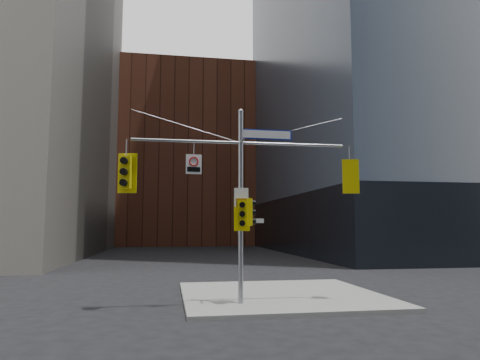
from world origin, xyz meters
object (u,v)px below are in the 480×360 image
object	(u,v)px
signal_assembly	(241,185)
regulatory_sign_arm	(194,164)
traffic_light_pole_front	(242,214)
traffic_light_west_arm	(126,172)
traffic_light_pole_side	(249,212)
traffic_light_east_arm	(350,177)
street_sign_blade	(267,135)

from	to	relation	value
signal_assembly	regulatory_sign_arm	xyz separation A→B (m)	(-1.74, -0.02, 0.76)
traffic_light_pole_front	signal_assembly	bearing A→B (deg)	97.63
regulatory_sign_arm	traffic_light_pole_front	bearing A→B (deg)	-15.04
traffic_light_pole_front	regulatory_sign_arm	bearing A→B (deg)	179.40
traffic_light_west_arm	traffic_light_pole_side	bearing A→B (deg)	12.55
signal_assembly	traffic_light_pole_side	xyz separation A→B (m)	(0.32, 0.01, -1.00)
traffic_light_pole_front	regulatory_sign_arm	world-z (taller)	regulatory_sign_arm
traffic_light_west_arm	traffic_light_east_arm	bearing A→B (deg)	12.47
traffic_light_east_arm	street_sign_blade	size ratio (longest dim) A/B	0.67
traffic_light_east_arm	regulatory_sign_arm	world-z (taller)	regulatory_sign_arm
traffic_light_west_arm	traffic_light_pole_side	size ratio (longest dim) A/B	1.43
street_sign_blade	traffic_light_west_arm	bearing A→B (deg)	179.08
signal_assembly	traffic_light_pole_front	world-z (taller)	signal_assembly
signal_assembly	traffic_light_west_arm	xyz separation A→B (m)	(-4.14, 0.01, 0.38)
traffic_light_east_arm	street_sign_blade	bearing A→B (deg)	14.06
traffic_light_east_arm	signal_assembly	bearing A→B (deg)	14.12
traffic_light_east_arm	traffic_light_pole_side	size ratio (longest dim) A/B	1.31
traffic_light_west_arm	street_sign_blade	xyz separation A→B (m)	(5.14, -0.01, 1.55)
traffic_light_pole_front	traffic_light_west_arm	bearing A→B (deg)	-176.42
regulatory_sign_arm	street_sign_blade	bearing A→B (deg)	-6.48
traffic_light_east_arm	traffic_light_pole_side	distance (m)	4.20
traffic_light_pole_side	regulatory_sign_arm	distance (m)	2.71
street_sign_blade	traffic_light_pole_front	bearing A→B (deg)	-165.56
traffic_light_pole_side	regulatory_sign_arm	xyz separation A→B (m)	(-2.06, -0.03, 1.76)
signal_assembly	street_sign_blade	bearing A→B (deg)	0.20
signal_assembly	regulatory_sign_arm	distance (m)	1.90
traffic_light_east_arm	regulatory_sign_arm	distance (m)	6.04
traffic_light_pole_front	regulatory_sign_arm	xyz separation A→B (m)	(-1.74, 0.25, 1.84)
traffic_light_east_arm	traffic_light_pole_side	xyz separation A→B (m)	(-3.97, 0.01, -1.38)
traffic_light_west_arm	traffic_light_east_arm	size ratio (longest dim) A/B	1.09
traffic_light_west_arm	regulatory_sign_arm	xyz separation A→B (m)	(2.40, -0.03, 0.37)
signal_assembly	traffic_light_pole_front	distance (m)	1.11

